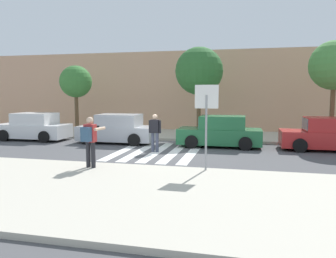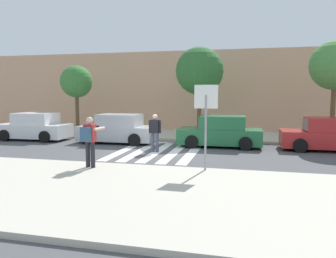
% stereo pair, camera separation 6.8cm
% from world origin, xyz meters
% --- Properties ---
extents(ground_plane, '(120.00, 120.00, 0.00)m').
position_xyz_m(ground_plane, '(0.00, 0.00, 0.00)').
color(ground_plane, '#4C4C4F').
extents(sidewalk_near, '(60.00, 6.00, 0.14)m').
position_xyz_m(sidewalk_near, '(0.00, -6.20, 0.07)').
color(sidewalk_near, beige).
rests_on(sidewalk_near, ground).
extents(sidewalk_far, '(60.00, 4.80, 0.14)m').
position_xyz_m(sidewalk_far, '(0.00, 6.00, 0.07)').
color(sidewalk_far, beige).
rests_on(sidewalk_far, ground).
extents(building_facade_far, '(56.00, 4.00, 5.58)m').
position_xyz_m(building_facade_far, '(0.00, 10.40, 2.79)').
color(building_facade_far, tan).
rests_on(building_facade_far, ground).
extents(crosswalk_stripe_0, '(0.44, 5.20, 0.01)m').
position_xyz_m(crosswalk_stripe_0, '(-1.60, 0.20, 0.00)').
color(crosswalk_stripe_0, silver).
rests_on(crosswalk_stripe_0, ground).
extents(crosswalk_stripe_1, '(0.44, 5.20, 0.01)m').
position_xyz_m(crosswalk_stripe_1, '(-0.80, 0.20, 0.00)').
color(crosswalk_stripe_1, silver).
rests_on(crosswalk_stripe_1, ground).
extents(crosswalk_stripe_2, '(0.44, 5.20, 0.01)m').
position_xyz_m(crosswalk_stripe_2, '(0.00, 0.20, 0.00)').
color(crosswalk_stripe_2, silver).
rests_on(crosswalk_stripe_2, ground).
extents(crosswalk_stripe_3, '(0.44, 5.20, 0.01)m').
position_xyz_m(crosswalk_stripe_3, '(0.80, 0.20, 0.00)').
color(crosswalk_stripe_3, silver).
rests_on(crosswalk_stripe_3, ground).
extents(crosswalk_stripe_4, '(0.44, 5.20, 0.01)m').
position_xyz_m(crosswalk_stripe_4, '(1.60, 0.20, 0.00)').
color(crosswalk_stripe_4, silver).
rests_on(crosswalk_stripe_4, ground).
extents(stop_sign, '(0.76, 0.08, 2.79)m').
position_xyz_m(stop_sign, '(2.64, -3.50, 2.17)').
color(stop_sign, gray).
rests_on(stop_sign, sidewalk_near).
extents(photographer_with_backpack, '(0.66, 0.90, 1.72)m').
position_xyz_m(photographer_with_backpack, '(-1.22, -4.04, 1.17)').
color(photographer_with_backpack, '#232328').
rests_on(photographer_with_backpack, sidewalk_near).
extents(pedestrian_crossing, '(0.58, 0.26, 1.72)m').
position_xyz_m(pedestrian_crossing, '(-0.07, 0.07, 0.97)').
color(pedestrian_crossing, '#474C60').
rests_on(pedestrian_crossing, ground).
extents(parked_car_white, '(4.10, 1.92, 1.55)m').
position_xyz_m(parked_car_white, '(-7.88, 2.30, 0.73)').
color(parked_car_white, white).
rests_on(parked_car_white, ground).
extents(parked_car_silver, '(4.10, 1.92, 1.55)m').
position_xyz_m(parked_car_silver, '(-2.77, 2.30, 0.73)').
color(parked_car_silver, '#B7BABF').
rests_on(parked_car_silver, ground).
extents(parked_car_green, '(4.10, 1.92, 1.55)m').
position_xyz_m(parked_car_green, '(2.70, 2.30, 0.73)').
color(parked_car_green, '#236B3D').
rests_on(parked_car_green, ground).
extents(parked_car_red, '(4.10, 1.92, 1.55)m').
position_xyz_m(parked_car_red, '(7.64, 2.30, 0.73)').
color(parked_car_red, red).
rests_on(parked_car_red, ground).
extents(street_tree_west, '(2.04, 2.04, 4.30)m').
position_xyz_m(street_tree_west, '(-6.72, 5.17, 3.38)').
color(street_tree_west, brown).
rests_on(street_tree_west, sidewalk_far).
extents(street_tree_center, '(2.77, 2.77, 5.19)m').
position_xyz_m(street_tree_center, '(1.24, 5.02, 3.93)').
color(street_tree_center, brown).
rests_on(street_tree_center, sidewalk_far).
extents(street_tree_east, '(2.53, 2.53, 5.22)m').
position_xyz_m(street_tree_east, '(8.29, 4.36, 4.06)').
color(street_tree_east, brown).
rests_on(street_tree_east, sidewalk_far).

